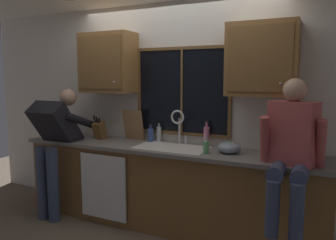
{
  "coord_description": "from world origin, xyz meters",
  "views": [
    {
      "loc": [
        1.57,
        -3.5,
        1.69
      ],
      "look_at": [
        0.04,
        -0.3,
        1.22
      ],
      "focal_mm": 34.84,
      "sensor_mm": 36.0,
      "label": 1
    }
  ],
  "objects_px": {
    "knife_block": "(100,130)",
    "cutting_board": "(133,125)",
    "bottle_green_glass": "(151,135)",
    "bottle_tall_clear": "(206,136)",
    "person_sitting_on_counter": "(291,146)",
    "person_standing": "(55,139)",
    "bottle_amber_small": "(159,134)",
    "soap_dispenser": "(206,147)",
    "mixing_bowl": "(229,148)"
  },
  "relations": [
    {
      "from": "knife_block",
      "to": "cutting_board",
      "type": "bearing_deg",
      "value": 17.98
    },
    {
      "from": "bottle_green_glass",
      "to": "bottle_tall_clear",
      "type": "relative_size",
      "value": 0.72
    },
    {
      "from": "person_sitting_on_counter",
      "to": "bottle_green_glass",
      "type": "distance_m",
      "value": 1.69
    },
    {
      "from": "person_standing",
      "to": "cutting_board",
      "type": "relative_size",
      "value": 4.12
    },
    {
      "from": "cutting_board",
      "to": "bottle_amber_small",
      "type": "relative_size",
      "value": 1.6
    },
    {
      "from": "bottle_green_glass",
      "to": "bottle_amber_small",
      "type": "distance_m",
      "value": 0.1
    },
    {
      "from": "person_sitting_on_counter",
      "to": "knife_block",
      "type": "height_order",
      "value": "person_sitting_on_counter"
    },
    {
      "from": "person_standing",
      "to": "soap_dispenser",
      "type": "height_order",
      "value": "person_standing"
    },
    {
      "from": "person_standing",
      "to": "bottle_tall_clear",
      "type": "bearing_deg",
      "value": 16.62
    },
    {
      "from": "cutting_board",
      "to": "bottle_green_glass",
      "type": "bearing_deg",
      "value": -3.37
    },
    {
      "from": "person_standing",
      "to": "person_sitting_on_counter",
      "type": "xyz_separation_m",
      "value": [
        2.65,
        0.03,
        0.15
      ]
    },
    {
      "from": "cutting_board",
      "to": "bottle_green_glass",
      "type": "distance_m",
      "value": 0.27
    },
    {
      "from": "person_sitting_on_counter",
      "to": "bottle_amber_small",
      "type": "height_order",
      "value": "person_sitting_on_counter"
    },
    {
      "from": "bottle_tall_clear",
      "to": "knife_block",
      "type": "bearing_deg",
      "value": -174.41
    },
    {
      "from": "soap_dispenser",
      "to": "cutting_board",
      "type": "bearing_deg",
      "value": 162.71
    },
    {
      "from": "person_sitting_on_counter",
      "to": "mixing_bowl",
      "type": "xyz_separation_m",
      "value": [
        -0.62,
        0.29,
        -0.13
      ]
    },
    {
      "from": "bottle_amber_small",
      "to": "bottle_green_glass",
      "type": "bearing_deg",
      "value": -154.73
    },
    {
      "from": "knife_block",
      "to": "bottle_tall_clear",
      "type": "height_order",
      "value": "knife_block"
    },
    {
      "from": "soap_dispenser",
      "to": "mixing_bowl",
      "type": "bearing_deg",
      "value": 35.38
    },
    {
      "from": "cutting_board",
      "to": "mixing_bowl",
      "type": "height_order",
      "value": "cutting_board"
    },
    {
      "from": "person_sitting_on_counter",
      "to": "cutting_board",
      "type": "bearing_deg",
      "value": 165.6
    },
    {
      "from": "knife_block",
      "to": "bottle_tall_clear",
      "type": "bearing_deg",
      "value": 5.59
    },
    {
      "from": "knife_block",
      "to": "cutting_board",
      "type": "xyz_separation_m",
      "value": [
        0.41,
        0.13,
        0.07
      ]
    },
    {
      "from": "person_sitting_on_counter",
      "to": "bottle_tall_clear",
      "type": "height_order",
      "value": "person_sitting_on_counter"
    },
    {
      "from": "knife_block",
      "to": "soap_dispenser",
      "type": "xyz_separation_m",
      "value": [
        1.47,
        -0.2,
        -0.04
      ]
    },
    {
      "from": "person_standing",
      "to": "mixing_bowl",
      "type": "xyz_separation_m",
      "value": [
        2.04,
        0.33,
        0.02
      ]
    },
    {
      "from": "mixing_bowl",
      "to": "soap_dispenser",
      "type": "height_order",
      "value": "soap_dispenser"
    },
    {
      "from": "person_standing",
      "to": "mixing_bowl",
      "type": "relative_size",
      "value": 6.48
    },
    {
      "from": "mixing_bowl",
      "to": "soap_dispenser",
      "type": "xyz_separation_m",
      "value": [
        -0.2,
        -0.14,
        0.02
      ]
    },
    {
      "from": "soap_dispenser",
      "to": "bottle_green_glass",
      "type": "height_order",
      "value": "bottle_green_glass"
    },
    {
      "from": "person_sitting_on_counter",
      "to": "knife_block",
      "type": "bearing_deg",
      "value": 171.35
    },
    {
      "from": "mixing_bowl",
      "to": "soap_dispenser",
      "type": "distance_m",
      "value": 0.24
    },
    {
      "from": "soap_dispenser",
      "to": "bottle_amber_small",
      "type": "bearing_deg",
      "value": 153.52
    },
    {
      "from": "soap_dispenser",
      "to": "knife_block",
      "type": "bearing_deg",
      "value": 172.4
    },
    {
      "from": "cutting_board",
      "to": "soap_dispenser",
      "type": "xyz_separation_m",
      "value": [
        1.06,
        -0.33,
        -0.11
      ]
    },
    {
      "from": "cutting_board",
      "to": "bottle_green_glass",
      "type": "relative_size",
      "value": 1.82
    },
    {
      "from": "bottle_green_glass",
      "to": "person_sitting_on_counter",
      "type": "bearing_deg",
      "value": -16.04
    },
    {
      "from": "person_sitting_on_counter",
      "to": "cutting_board",
      "type": "height_order",
      "value": "person_sitting_on_counter"
    },
    {
      "from": "person_sitting_on_counter",
      "to": "mixing_bowl",
      "type": "distance_m",
      "value": 0.69
    },
    {
      "from": "mixing_bowl",
      "to": "person_sitting_on_counter",
      "type": "bearing_deg",
      "value": -25.41
    },
    {
      "from": "person_standing",
      "to": "bottle_tall_clear",
      "type": "relative_size",
      "value": 5.36
    },
    {
      "from": "knife_block",
      "to": "bottle_green_glass",
      "type": "bearing_deg",
      "value": 10.16
    },
    {
      "from": "bottle_tall_clear",
      "to": "bottle_amber_small",
      "type": "relative_size",
      "value": 1.23
    },
    {
      "from": "knife_block",
      "to": "mixing_bowl",
      "type": "xyz_separation_m",
      "value": [
        1.67,
        -0.06,
        -0.06
      ]
    },
    {
      "from": "soap_dispenser",
      "to": "bottle_amber_small",
      "type": "relative_size",
      "value": 0.77
    },
    {
      "from": "person_standing",
      "to": "mixing_bowl",
      "type": "height_order",
      "value": "person_standing"
    },
    {
      "from": "soap_dispenser",
      "to": "bottle_tall_clear",
      "type": "xyz_separation_m",
      "value": [
        -0.11,
        0.33,
        0.05
      ]
    },
    {
      "from": "person_sitting_on_counter",
      "to": "knife_block",
      "type": "relative_size",
      "value": 3.92
    },
    {
      "from": "soap_dispenser",
      "to": "bottle_green_glass",
      "type": "bearing_deg",
      "value": 158.71
    },
    {
      "from": "person_standing",
      "to": "cutting_board",
      "type": "xyz_separation_m",
      "value": [
        0.78,
        0.52,
        0.15
      ]
    }
  ]
}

